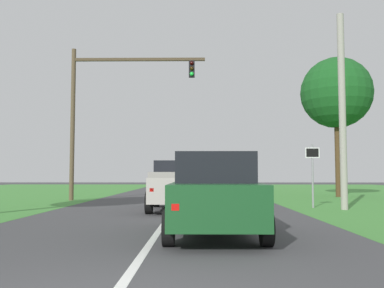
{
  "coord_description": "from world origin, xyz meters",
  "views": [
    {
      "loc": [
        0.98,
        -4.65,
        1.43
      ],
      "look_at": [
        0.68,
        18.3,
        3.0
      ],
      "focal_mm": 41.07,
      "sensor_mm": 36.0,
      "label": 1
    }
  ],
  "objects_px": {
    "traffic_light": "(106,101)",
    "utility_pole_right": "(342,110)",
    "keep_moving_sign": "(313,167)",
    "red_suv_near": "(214,192)",
    "pickup_truck_lead": "(179,185)",
    "oak_tree_right": "(336,93)"
  },
  "relations": [
    {
      "from": "red_suv_near",
      "to": "oak_tree_right",
      "type": "bearing_deg",
      "value": 64.02
    },
    {
      "from": "oak_tree_right",
      "to": "traffic_light",
      "type": "bearing_deg",
      "value": -164.21
    },
    {
      "from": "traffic_light",
      "to": "keep_moving_sign",
      "type": "height_order",
      "value": "traffic_light"
    },
    {
      "from": "red_suv_near",
      "to": "traffic_light",
      "type": "distance_m",
      "value": 15.16
    },
    {
      "from": "red_suv_near",
      "to": "keep_moving_sign",
      "type": "relative_size",
      "value": 1.82
    },
    {
      "from": "red_suv_near",
      "to": "pickup_truck_lead",
      "type": "distance_m",
      "value": 7.11
    },
    {
      "from": "traffic_light",
      "to": "utility_pole_right",
      "type": "relative_size",
      "value": 1.04
    },
    {
      "from": "traffic_light",
      "to": "utility_pole_right",
      "type": "height_order",
      "value": "traffic_light"
    },
    {
      "from": "keep_moving_sign",
      "to": "utility_pole_right",
      "type": "bearing_deg",
      "value": -45.83
    },
    {
      "from": "red_suv_near",
      "to": "utility_pole_right",
      "type": "height_order",
      "value": "utility_pole_right"
    },
    {
      "from": "keep_moving_sign",
      "to": "red_suv_near",
      "type": "bearing_deg",
      "value": -118.28
    },
    {
      "from": "keep_moving_sign",
      "to": "oak_tree_right",
      "type": "distance_m",
      "value": 10.95
    },
    {
      "from": "pickup_truck_lead",
      "to": "oak_tree_right",
      "type": "distance_m",
      "value": 15.16
    },
    {
      "from": "traffic_light",
      "to": "utility_pole_right",
      "type": "bearing_deg",
      "value": -29.08
    },
    {
      "from": "oak_tree_right",
      "to": "utility_pole_right",
      "type": "xyz_separation_m",
      "value": [
        -2.97,
        -10.0,
        -2.57
      ]
    },
    {
      "from": "pickup_truck_lead",
      "to": "traffic_light",
      "type": "distance_m",
      "value": 8.93
    },
    {
      "from": "red_suv_near",
      "to": "keep_moving_sign",
      "type": "xyz_separation_m",
      "value": [
        4.51,
        8.38,
        0.71
      ]
    },
    {
      "from": "traffic_light",
      "to": "utility_pole_right",
      "type": "distance_m",
      "value": 12.58
    },
    {
      "from": "red_suv_near",
      "to": "pickup_truck_lead",
      "type": "relative_size",
      "value": 0.9
    },
    {
      "from": "traffic_light",
      "to": "oak_tree_right",
      "type": "distance_m",
      "value": 14.47
    },
    {
      "from": "keep_moving_sign",
      "to": "utility_pole_right",
      "type": "distance_m",
      "value": 2.69
    },
    {
      "from": "pickup_truck_lead",
      "to": "keep_moving_sign",
      "type": "bearing_deg",
      "value": 13.53
    }
  ]
}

